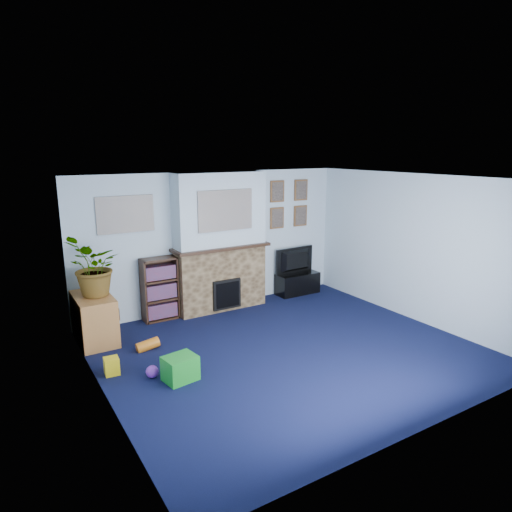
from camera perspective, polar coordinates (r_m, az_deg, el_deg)
floor at (r=6.60m, az=3.99°, el=-11.68°), size 5.00×4.50×0.01m
ceiling at (r=5.99m, az=4.36°, el=9.60°), size 5.00×4.50×0.01m
wall_back at (r=8.08m, az=-5.15°, el=1.95°), size 5.00×0.04×2.40m
wall_front at (r=4.64m, az=20.66°, el=-7.57°), size 5.00×0.04×2.40m
wall_left at (r=5.20m, az=-18.96°, el=-5.17°), size 0.04×4.50×2.40m
wall_right at (r=7.88m, az=19.15°, el=0.97°), size 0.04×4.50×2.40m
chimney_breast at (r=7.90m, az=-4.48°, el=1.59°), size 1.72×0.50×2.40m
collage_main at (r=7.61m, az=-3.84°, el=5.71°), size 1.00×0.03×0.68m
collage_left at (r=7.42m, az=-16.01°, el=5.03°), size 0.90×0.03×0.58m
portrait_tl at (r=8.59m, az=2.67°, el=8.07°), size 0.30×0.03×0.40m
portrait_tr at (r=8.91m, az=5.63°, el=8.21°), size 0.30×0.03×0.40m
portrait_bl at (r=8.65m, az=2.63°, el=4.77°), size 0.30×0.03×0.40m
portrait_br at (r=8.97m, az=5.56°, el=5.03°), size 0.30×0.03×0.40m
tv_stand at (r=8.98m, az=5.20°, el=-3.30°), size 0.86×0.36×0.41m
television at (r=8.88m, az=5.18°, el=-0.60°), size 0.87×0.16×0.50m
bookshelf at (r=7.71m, az=-11.95°, el=-4.21°), size 0.58×0.28×1.05m
sideboard at (r=7.15m, az=-19.56°, el=-7.39°), size 0.50×0.90×0.70m
potted_plant at (r=6.88m, az=-19.57°, el=-1.29°), size 0.94×0.99×0.87m
mantel_clock at (r=7.86m, az=-4.29°, el=1.80°), size 0.10×0.06×0.15m
mantel_candle at (r=8.01m, az=-2.09°, el=2.13°), size 0.05×0.05×0.15m
mantel_teddy at (r=7.63m, az=-7.85°, el=1.33°), size 0.13×0.13×0.13m
mantel_can at (r=8.16m, az=-0.27°, el=2.20°), size 0.05×0.05×0.11m
green_crate at (r=5.84m, az=-9.45°, el=-13.81°), size 0.43×0.37×0.31m
toy_ball at (r=5.98m, az=-12.85°, el=-13.82°), size 0.16×0.16×0.16m
toy_block at (r=6.19m, az=-17.60°, el=-12.96°), size 0.19×0.19×0.22m
toy_tube at (r=6.75m, az=-13.37°, el=-10.77°), size 0.34×0.15×0.19m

